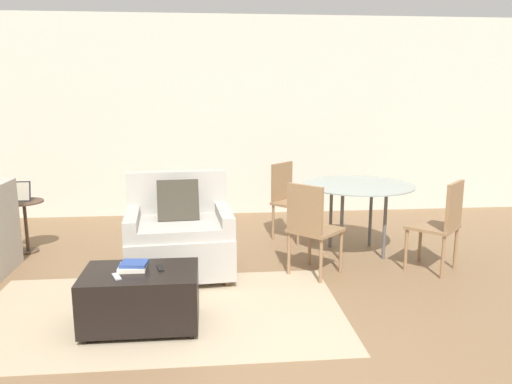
{
  "coord_description": "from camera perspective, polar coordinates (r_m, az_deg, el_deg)",
  "views": [
    {
      "loc": [
        -0.19,
        -3.07,
        1.74
      ],
      "look_at": [
        0.27,
        1.76,
        0.75
      ],
      "focal_mm": 35.0,
      "sensor_mm": 36.0,
      "label": 1
    }
  ],
  "objects": [
    {
      "name": "picture_frame",
      "position": [
        5.9,
        -25.1,
        0.06
      ],
      "size": [
        0.16,
        0.07,
        0.21
      ],
      "color": "black",
      "rests_on": "side_table"
    },
    {
      "name": "wall_back",
      "position": [
        7.05,
        -3.98,
        8.52
      ],
      "size": [
        12.0,
        0.06,
        2.75
      ],
      "color": "beige",
      "rests_on": "ground_plane"
    },
    {
      "name": "tv_remote_primary",
      "position": [
        3.74,
        -15.65,
        -9.28
      ],
      "size": [
        0.09,
        0.14,
        0.01
      ],
      "color": "#B7B7BC",
      "rests_on": "ottoman"
    },
    {
      "name": "book_stack",
      "position": [
        3.85,
        -13.86,
        -8.21
      ],
      "size": [
        0.22,
        0.18,
        0.06
      ],
      "color": "beige",
      "rests_on": "ottoman"
    },
    {
      "name": "armchair",
      "position": [
        4.83,
        -8.76,
        -5.09
      ],
      "size": [
        1.04,
        0.9,
        0.96
      ],
      "color": "#B2ADA3",
      "rests_on": "ground_plane"
    },
    {
      "name": "dining_chair_far_left",
      "position": [
        5.94,
        3.75,
        -0.39
      ],
      "size": [
        0.59,
        0.59,
        0.9
      ],
      "color": "#93704C",
      "rests_on": "ground_plane"
    },
    {
      "name": "dining_chair_near_right",
      "position": [
        5.12,
        20.52,
        -3.03
      ],
      "size": [
        0.59,
        0.59,
        0.9
      ],
      "color": "#93704C",
      "rests_on": "ground_plane"
    },
    {
      "name": "dining_chair_near_left",
      "position": [
        4.71,
        6.26,
        -3.6
      ],
      "size": [
        0.59,
        0.59,
        0.9
      ],
      "color": "#93704C",
      "rests_on": "ground_plane"
    },
    {
      "name": "area_rug",
      "position": [
        4.16,
        -10.83,
        -13.38
      ],
      "size": [
        2.9,
        1.65,
        0.01
      ],
      "color": "tan",
      "rests_on": "ground_plane"
    },
    {
      "name": "ottoman",
      "position": [
        3.88,
        -12.99,
        -11.56
      ],
      "size": [
        0.84,
        0.56,
        0.44
      ],
      "color": "black",
      "rests_on": "ground_plane"
    },
    {
      "name": "ground_plane",
      "position": [
        3.54,
        -1.74,
        -17.95
      ],
      "size": [
        20.0,
        20.0,
        0.0
      ],
      "primitive_type": "plane",
      "color": "brown"
    },
    {
      "name": "side_table",
      "position": [
        5.96,
        -24.88,
        -2.56
      ],
      "size": [
        0.41,
        0.41,
        0.57
      ],
      "color": "#4C3828",
      "rests_on": "ground_plane"
    },
    {
      "name": "tv_remote_secondary",
      "position": [
        3.83,
        -10.88,
        -8.5
      ],
      "size": [
        0.07,
        0.14,
        0.01
      ],
      "color": "black",
      "rests_on": "ottoman"
    },
    {
      "name": "dining_table",
      "position": [
        5.44,
        11.57,
        0.05
      ],
      "size": [
        1.18,
        1.18,
        0.76
      ],
      "color": "#8C9E99",
      "rests_on": "ground_plane"
    }
  ]
}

